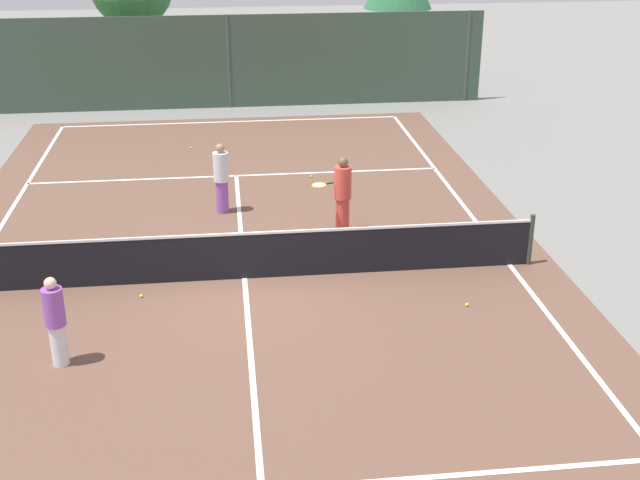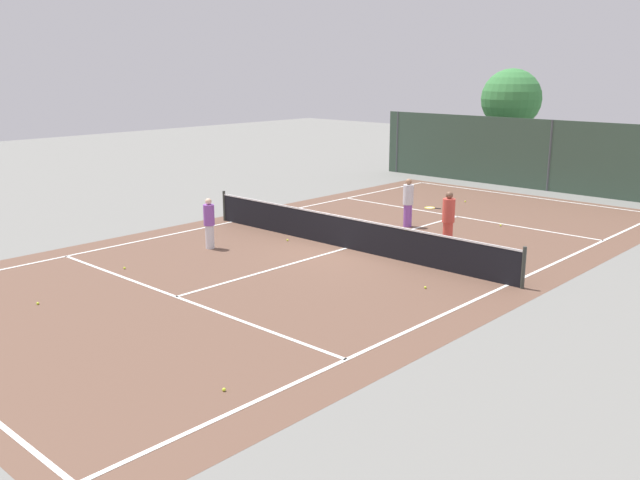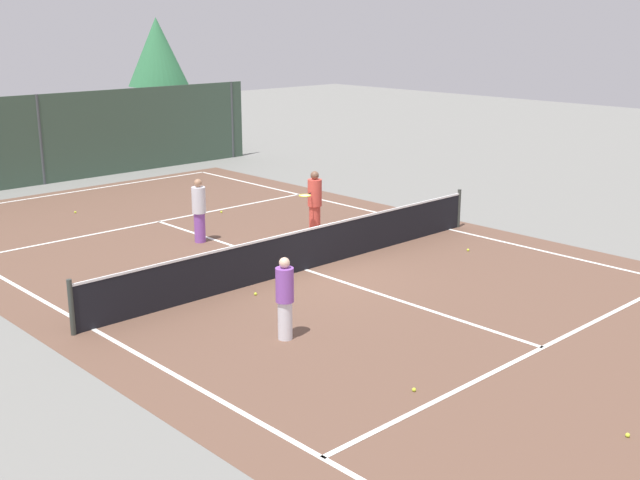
{
  "view_description": "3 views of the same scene",
  "coord_description": "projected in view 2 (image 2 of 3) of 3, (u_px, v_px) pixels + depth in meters",
  "views": [
    {
      "loc": [
        -0.26,
        -15.11,
        7.3
      ],
      "look_at": [
        1.4,
        -1.07,
        1.23
      ],
      "focal_mm": 46.69,
      "sensor_mm": 36.0,
      "label": 1
    },
    {
      "loc": [
        13.52,
        -15.78,
        5.48
      ],
      "look_at": [
        1.19,
        -2.5,
        0.93
      ],
      "focal_mm": 38.79,
      "sensor_mm": 36.0,
      "label": 2
    },
    {
      "loc": [
        -12.12,
        -13.39,
        5.74
      ],
      "look_at": [
        -0.52,
        -1.06,
        1.05
      ],
      "focal_mm": 44.84,
      "sensor_mm": 36.0,
      "label": 3
    }
  ],
  "objects": [
    {
      "name": "tennis_ball_0",
      "position": [
        501.0,
        225.0,
        24.44
      ],
      "size": [
        0.07,
        0.07,
        0.07
      ],
      "primitive_type": "sphere",
      "color": "#CCE533",
      "rests_on": "ground_plane"
    },
    {
      "name": "tennis_ball_5",
      "position": [
        38.0,
        303.0,
        16.37
      ],
      "size": [
        0.07,
        0.07,
        0.07
      ],
      "primitive_type": "sphere",
      "color": "#CCE533",
      "rests_on": "ground_plane"
    },
    {
      "name": "player_0",
      "position": [
        408.0,
        202.0,
        24.18
      ],
      "size": [
        0.37,
        0.37,
        1.71
      ],
      "color": "purple",
      "rests_on": "ground_plane"
    },
    {
      "name": "perimeter_fence",
      "position": [
        550.0,
        156.0,
        31.04
      ],
      "size": [
        18.0,
        0.12,
        3.2
      ],
      "color": "#384C3D",
      "rests_on": "ground_plane"
    },
    {
      "name": "court_surface",
      "position": [
        346.0,
        248.0,
        21.47
      ],
      "size": [
        13.0,
        25.0,
        0.01
      ],
      "color": "brown",
      "rests_on": "ground_plane"
    },
    {
      "name": "player_1",
      "position": [
        448.0,
        219.0,
        21.26
      ],
      "size": [
        0.96,
        0.62,
        1.79
      ],
      "color": "#E54C3F",
      "rests_on": "ground_plane"
    },
    {
      "name": "tennis_ball_6",
      "position": [
        125.0,
        268.0,
        19.25
      ],
      "size": [
        0.07,
        0.07,
        0.07
      ],
      "primitive_type": "sphere",
      "color": "#CCE533",
      "rests_on": "ground_plane"
    },
    {
      "name": "tennis_ball_4",
      "position": [
        425.0,
        287.0,
        17.56
      ],
      "size": [
        0.07,
        0.07,
        0.07
      ],
      "primitive_type": "sphere",
      "color": "#CCE533",
      "rests_on": "ground_plane"
    },
    {
      "name": "player_2",
      "position": [
        209.0,
        223.0,
        21.29
      ],
      "size": [
        0.34,
        0.34,
        1.58
      ],
      "color": "silver",
      "rests_on": "ground_plane"
    },
    {
      "name": "tree_1",
      "position": [
        511.0,
        100.0,
        34.41
      ],
      "size": [
        2.97,
        2.97,
        5.42
      ],
      "color": "brown",
      "rests_on": "ground_plane"
    },
    {
      "name": "ground_plane",
      "position": [
        346.0,
        248.0,
        21.48
      ],
      "size": [
        80.0,
        80.0,
        0.0
      ],
      "primitive_type": "plane",
      "color": "slate"
    },
    {
      "name": "tennis_ball_3",
      "position": [
        300.0,
        227.0,
        24.17
      ],
      "size": [
        0.07,
        0.07,
        0.07
      ],
      "primitive_type": "sphere",
      "color": "#CCE533",
      "rests_on": "ground_plane"
    },
    {
      "name": "tennis_net",
      "position": [
        347.0,
        232.0,
        21.35
      ],
      "size": [
        11.9,
        0.1,
        1.1
      ],
      "color": "#333833",
      "rests_on": "ground_plane"
    },
    {
      "name": "tennis_ball_7",
      "position": [
        224.0,
        390.0,
        12.0
      ],
      "size": [
        0.07,
        0.07,
        0.07
      ],
      "primitive_type": "sphere",
      "color": "#CCE533",
      "rests_on": "ground_plane"
    },
    {
      "name": "tennis_ball_2",
      "position": [
        465.0,
        201.0,
        28.77
      ],
      "size": [
        0.07,
        0.07,
        0.07
      ],
      "primitive_type": "sphere",
      "color": "#CCE533",
      "rests_on": "ground_plane"
    },
    {
      "name": "tennis_ball_1",
      "position": [
        287.0,
        240.0,
        22.35
      ],
      "size": [
        0.07,
        0.07,
        0.07
      ],
      "primitive_type": "sphere",
      "color": "#CCE533",
      "rests_on": "ground_plane"
    }
  ]
}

